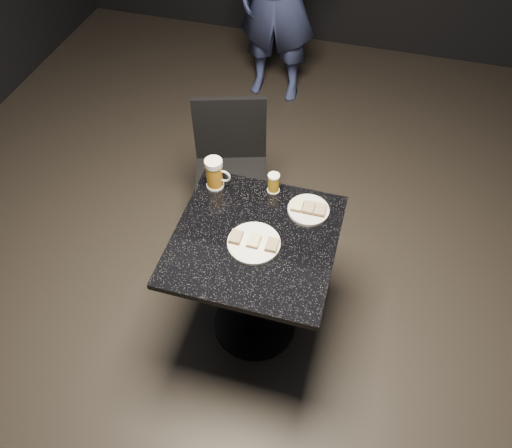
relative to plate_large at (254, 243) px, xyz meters
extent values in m
plane|color=black|center=(-0.01, 0.03, -0.76)|extent=(6.00, 6.00, 0.00)
cylinder|color=white|center=(0.00, 0.00, 0.00)|extent=(0.23, 0.23, 0.01)
cylinder|color=silver|center=(0.18, 0.25, 0.00)|extent=(0.19, 0.19, 0.01)
cylinder|color=black|center=(-0.01, 0.03, -0.74)|extent=(0.44, 0.44, 0.03)
cylinder|color=black|center=(-0.01, 0.03, -0.38)|extent=(0.10, 0.10, 0.69)
cube|color=black|center=(-0.01, 0.03, -0.02)|extent=(0.70, 0.70, 0.03)
cylinder|color=silver|center=(-0.27, 0.29, 0.00)|extent=(0.08, 0.08, 0.01)
cylinder|color=#C07B1F|center=(-0.27, 0.29, 0.06)|extent=(0.08, 0.08, 0.12)
cylinder|color=white|center=(-0.27, 0.29, 0.14)|extent=(0.08, 0.08, 0.03)
torus|color=silver|center=(-0.23, 0.29, 0.07)|extent=(0.07, 0.01, 0.07)
cylinder|color=white|center=(0.00, 0.33, 0.00)|extent=(0.06, 0.06, 0.01)
cylinder|color=#BB8E1E|center=(0.00, 0.33, 0.04)|extent=(0.05, 0.05, 0.08)
cylinder|color=white|center=(0.00, 0.33, 0.09)|extent=(0.05, 0.05, 0.01)
cube|color=black|center=(-0.31, 0.62, -0.31)|extent=(0.50, 0.50, 0.04)
cylinder|color=black|center=(-0.42, 0.41, -0.54)|extent=(0.03, 0.03, 0.43)
cylinder|color=black|center=(-0.09, 0.51, -0.54)|extent=(0.03, 0.03, 0.43)
cylinder|color=black|center=(-0.52, 0.73, -0.54)|extent=(0.03, 0.03, 0.43)
cylinder|color=black|center=(-0.20, 0.84, -0.54)|extent=(0.03, 0.03, 0.43)
cube|color=black|center=(-0.36, 0.80, -0.09)|extent=(0.39, 0.15, 0.40)
cube|color=#4C3521|center=(-0.08, 0.00, 0.01)|extent=(0.05, 0.07, 0.01)
cube|color=#8C7251|center=(-0.08, 0.00, 0.02)|extent=(0.05, 0.07, 0.01)
cube|color=#4C3521|center=(0.00, 0.00, 0.01)|extent=(0.05, 0.07, 0.01)
cube|color=#D1D184|center=(0.00, 0.00, 0.02)|extent=(0.05, 0.07, 0.01)
cube|color=#4C3521|center=(0.08, 0.00, 0.01)|extent=(0.05, 0.07, 0.01)
cube|color=#8C7251|center=(0.08, 0.00, 0.02)|extent=(0.05, 0.07, 0.01)
cube|color=#4C3521|center=(0.13, 0.25, 0.01)|extent=(0.05, 0.07, 0.01)
cube|color=#D1D184|center=(0.13, 0.25, 0.02)|extent=(0.05, 0.07, 0.01)
cube|color=#4C3521|center=(0.18, 0.25, 0.01)|extent=(0.05, 0.07, 0.01)
cube|color=#8C7251|center=(0.18, 0.25, 0.02)|extent=(0.05, 0.07, 0.01)
cube|color=#4C3521|center=(0.24, 0.25, 0.01)|extent=(0.05, 0.07, 0.01)
cube|color=#8C7251|center=(0.24, 0.25, 0.02)|extent=(0.05, 0.07, 0.01)
camera|label=1|loc=(0.36, -1.25, 1.67)|focal=35.00mm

